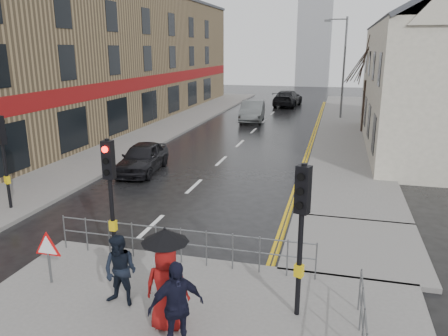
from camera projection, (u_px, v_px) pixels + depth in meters
The scene contains 21 objects.
ground at pixel (106, 269), 11.75m from camera, with size 120.00×120.00×0.00m, color black.
left_pavement at pixel (178, 122), 34.77m from camera, with size 4.00×44.00×0.14m, color #605E5B.
right_pavement at pixel (347, 125), 33.46m from camera, with size 4.00×40.00×0.14m, color #605E5B.
pavement_bridge_right at pixel (354, 246), 12.94m from camera, with size 4.00×4.20×0.14m, color #605E5B.
building_left_terrace at pixel (105, 58), 33.87m from camera, with size 8.00×42.00×10.00m, color #7A6446.
church_tower at pixel (315, 26), 66.82m from camera, with size 5.00×5.00×18.00m, color gray.
traffic_signal_near_left at pixel (110, 180), 11.23m from camera, with size 0.28×0.27×3.40m.
traffic_signal_near_right at pixel (302, 215), 8.89m from camera, with size 0.34×0.33×3.40m.
traffic_signal_far_left at pixel (3, 145), 15.24m from camera, with size 0.34×0.33×3.40m.
guard_railing_front at pixel (181, 238), 11.61m from camera, with size 7.14×0.04×1.00m.
warning_sign at pixel (48, 249), 10.54m from camera, with size 0.80×0.07×1.35m.
street_lamp at pixel (342, 61), 35.19m from camera, with size 1.83×0.25×8.00m.
tree_near at pixel (368, 57), 29.07m from camera, with size 2.40×2.40×6.58m.
tree_far at pixel (369, 64), 36.60m from camera, with size 2.40×2.40×5.64m.
pedestrian_a at pixel (161, 278), 9.47m from camera, with size 0.56×0.37×1.54m, color silver.
pedestrian_b at pixel (120, 271), 9.67m from camera, with size 0.80×0.62×1.65m, color black.
pedestrian_with_umbrella at pixel (166, 277), 8.77m from camera, with size 0.97×0.96×2.20m.
pedestrian_d at pixel (176, 307), 8.14m from camera, with size 1.09×0.45×1.85m, color black.
car_parked at pixel (143, 158), 20.73m from camera, with size 1.66×4.12×1.40m, color black.
car_mid at pixel (252, 111), 35.24m from camera, with size 1.73×4.95×1.63m, color #4C5051.
car_far at pixel (288, 98), 44.49m from camera, with size 2.24×5.52×1.60m, color black.
Camera 1 is at (5.77, -9.45, 5.73)m, focal length 35.00 mm.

